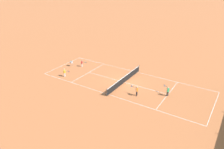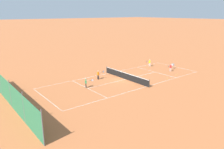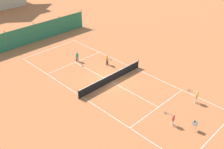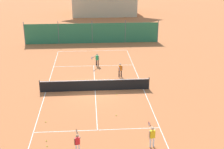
# 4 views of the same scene
# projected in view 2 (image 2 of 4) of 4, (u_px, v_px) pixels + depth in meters

# --- Properties ---
(ground_plane) EXTENTS (600.00, 600.00, 0.00)m
(ground_plane) POSITION_uv_depth(u_px,v_px,m) (126.00, 79.00, 31.52)
(ground_plane) COLOR #BC6638
(court_line_markings) EXTENTS (8.25, 23.85, 0.01)m
(court_line_markings) POSITION_uv_depth(u_px,v_px,m) (126.00, 79.00, 31.52)
(court_line_markings) COLOR white
(court_line_markings) RESTS_ON ground
(tennis_net) EXTENTS (9.18, 0.08, 1.06)m
(tennis_net) POSITION_uv_depth(u_px,v_px,m) (126.00, 76.00, 31.38)
(tennis_net) COLOR #2D2D2D
(tennis_net) RESTS_ON ground
(windscreen_fence_far) EXTENTS (17.28, 0.08, 2.90)m
(windscreen_fence_far) POSITION_uv_depth(u_px,v_px,m) (11.00, 95.00, 21.94)
(windscreen_fence_far) COLOR #2D754C
(windscreen_fence_far) RESTS_ON ground
(player_near_baseline) EXTENTS (0.38, 1.02, 1.16)m
(player_near_baseline) POSITION_uv_depth(u_px,v_px,m) (170.00, 67.00, 35.62)
(player_near_baseline) COLOR white
(player_near_baseline) RESTS_ON ground
(player_near_service) EXTENTS (0.45, 1.08, 1.31)m
(player_near_service) POSITION_uv_depth(u_px,v_px,m) (98.00, 74.00, 31.30)
(player_near_service) COLOR black
(player_near_service) RESTS_ON ground
(player_far_service) EXTENTS (0.81, 0.93, 1.29)m
(player_far_service) POSITION_uv_depth(u_px,v_px,m) (86.00, 82.00, 27.76)
(player_far_service) COLOR black
(player_far_service) RESTS_ON ground
(player_far_baseline) EXTENTS (0.43, 1.12, 1.31)m
(player_far_baseline) POSITION_uv_depth(u_px,v_px,m) (150.00, 62.00, 38.73)
(player_far_baseline) COLOR white
(player_far_baseline) RESTS_ON ground
(tennis_ball_service_box) EXTENTS (0.07, 0.07, 0.07)m
(tennis_ball_service_box) POSITION_uv_depth(u_px,v_px,m) (177.00, 74.00, 34.01)
(tennis_ball_service_box) COLOR #CCE033
(tennis_ball_service_box) RESTS_ON ground
(tennis_ball_alley_right) EXTENTS (0.07, 0.07, 0.07)m
(tennis_ball_alley_right) POSITION_uv_depth(u_px,v_px,m) (167.00, 78.00, 31.94)
(tennis_ball_alley_right) COLOR #CCE033
(tennis_ball_alley_right) RESTS_ON ground
(tennis_ball_mid_court) EXTENTS (0.07, 0.07, 0.07)m
(tennis_ball_mid_court) POSITION_uv_depth(u_px,v_px,m) (123.00, 75.00, 33.41)
(tennis_ball_mid_court) COLOR #CCE033
(tennis_ball_mid_court) RESTS_ON ground
(tennis_ball_alley_left) EXTENTS (0.07, 0.07, 0.07)m
(tennis_ball_alley_left) POSITION_uv_depth(u_px,v_px,m) (141.00, 72.00, 35.26)
(tennis_ball_alley_left) COLOR #CCE033
(tennis_ball_alley_left) RESTS_ON ground
(tennis_ball_by_net_left) EXTENTS (0.07, 0.07, 0.07)m
(tennis_ball_by_net_left) POSITION_uv_depth(u_px,v_px,m) (175.00, 75.00, 33.59)
(tennis_ball_by_net_left) COLOR #CCE033
(tennis_ball_by_net_left) RESTS_ON ground
(tennis_ball_by_net_right) EXTENTS (0.07, 0.07, 0.07)m
(tennis_ball_by_net_right) POSITION_uv_depth(u_px,v_px,m) (133.00, 85.00, 28.77)
(tennis_ball_by_net_right) COLOR #CCE033
(tennis_ball_by_net_right) RESTS_ON ground
(ball_hopper) EXTENTS (0.36, 0.36, 0.89)m
(ball_hopper) POSITION_uv_depth(u_px,v_px,m) (173.00, 65.00, 37.21)
(ball_hopper) COLOR #B7B7BC
(ball_hopper) RESTS_ON ground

